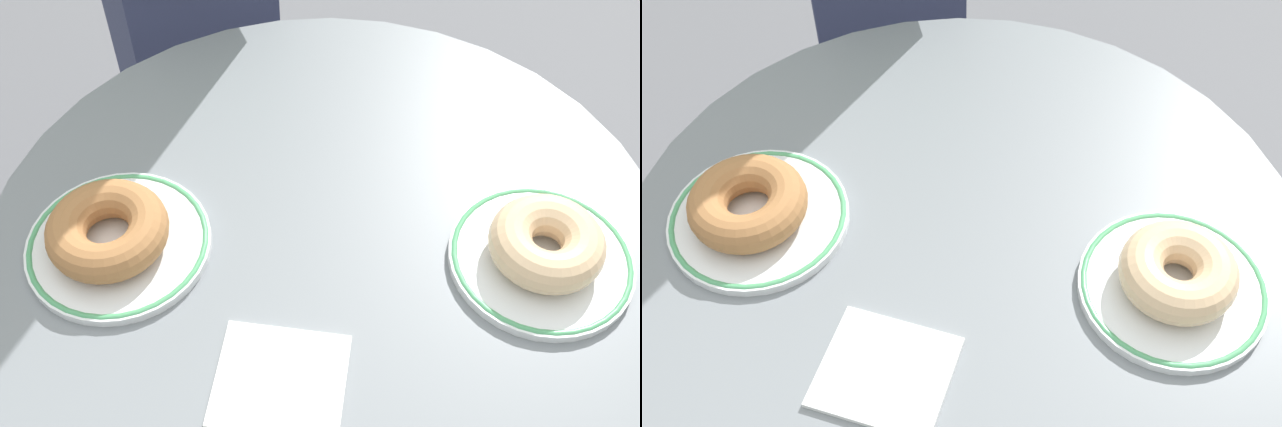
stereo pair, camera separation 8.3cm
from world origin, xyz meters
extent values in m
cylinder|color=slate|center=(0.00, 0.00, 0.72)|extent=(0.73, 0.73, 0.02)
cylinder|color=slate|center=(0.00, 0.00, 0.37)|extent=(0.06, 0.06, 0.68)
cylinder|color=white|center=(-0.22, -0.02, 0.73)|extent=(0.19, 0.19, 0.01)
torus|color=#4C9E66|center=(-0.22, -0.02, 0.73)|extent=(0.19, 0.19, 0.01)
cylinder|color=white|center=(0.22, -0.03, 0.73)|extent=(0.19, 0.19, 0.01)
torus|color=#4C9E66|center=(0.22, -0.03, 0.73)|extent=(0.18, 0.18, 0.01)
torus|color=#A36B3D|center=(-0.22, -0.02, 0.76)|extent=(0.17, 0.17, 0.04)
torus|color=#E0B789|center=(0.22, -0.03, 0.76)|extent=(0.14, 0.14, 0.04)
cube|color=white|center=(-0.04, -0.17, 0.73)|extent=(0.13, 0.12, 0.01)
cube|color=#2D3351|center=(-0.25, 0.58, 0.42)|extent=(0.35, 0.43, 0.84)
camera|label=1|loc=(0.00, -0.50, 1.38)|focal=44.07mm
camera|label=2|loc=(0.09, -0.49, 1.38)|focal=44.07mm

